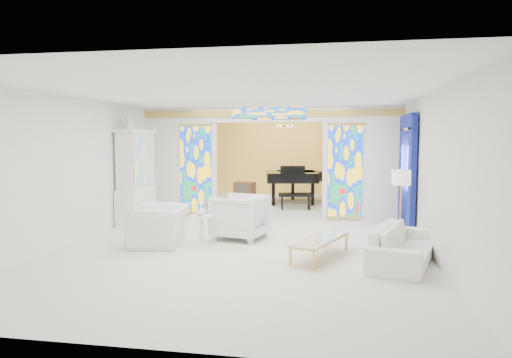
% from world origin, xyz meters
% --- Properties ---
extents(floor, '(12.00, 12.00, 0.00)m').
position_xyz_m(floor, '(0.00, 0.00, 0.00)').
color(floor, white).
rests_on(floor, ground).
extents(ceiling, '(7.00, 12.00, 0.02)m').
position_xyz_m(ceiling, '(0.00, 0.00, 3.00)').
color(ceiling, white).
rests_on(ceiling, wall_back).
extents(wall_back, '(7.00, 0.02, 3.00)m').
position_xyz_m(wall_back, '(0.00, 6.00, 1.50)').
color(wall_back, silver).
rests_on(wall_back, floor).
extents(wall_front, '(7.00, 0.02, 3.00)m').
position_xyz_m(wall_front, '(0.00, -6.00, 1.50)').
color(wall_front, silver).
rests_on(wall_front, floor).
extents(wall_left, '(0.02, 12.00, 3.00)m').
position_xyz_m(wall_left, '(-3.50, 0.00, 1.50)').
color(wall_left, silver).
rests_on(wall_left, floor).
extents(wall_right, '(0.02, 12.00, 3.00)m').
position_xyz_m(wall_right, '(3.50, 0.00, 1.50)').
color(wall_right, silver).
rests_on(wall_right, floor).
extents(partition_wall, '(7.00, 0.22, 3.00)m').
position_xyz_m(partition_wall, '(0.00, 2.00, 1.65)').
color(partition_wall, silver).
rests_on(partition_wall, floor).
extents(stained_glass_left, '(0.90, 0.04, 2.40)m').
position_xyz_m(stained_glass_left, '(-2.03, 1.89, 1.30)').
color(stained_glass_left, gold).
rests_on(stained_glass_left, partition_wall).
extents(stained_glass_right, '(0.90, 0.04, 2.40)m').
position_xyz_m(stained_glass_right, '(2.03, 1.89, 1.30)').
color(stained_glass_right, gold).
rests_on(stained_glass_right, partition_wall).
extents(stained_glass_transom, '(2.00, 0.04, 0.34)m').
position_xyz_m(stained_glass_transom, '(0.00, 1.89, 2.82)').
color(stained_glass_transom, gold).
rests_on(stained_glass_transom, partition_wall).
extents(alcove_platform, '(6.80, 3.80, 0.18)m').
position_xyz_m(alcove_platform, '(0.00, 4.10, 0.09)').
color(alcove_platform, white).
rests_on(alcove_platform, floor).
extents(gold_curtain_back, '(6.70, 0.10, 2.90)m').
position_xyz_m(gold_curtain_back, '(0.00, 5.88, 1.50)').
color(gold_curtain_back, '#FECE58').
rests_on(gold_curtain_back, wall_back).
extents(chandelier, '(0.48, 0.48, 0.30)m').
position_xyz_m(chandelier, '(0.20, 4.00, 2.55)').
color(chandelier, gold).
rests_on(chandelier, ceiling).
extents(blue_drapes, '(0.14, 1.85, 2.65)m').
position_xyz_m(blue_drapes, '(3.40, 0.70, 1.58)').
color(blue_drapes, navy).
rests_on(blue_drapes, wall_right).
extents(china_cabinet, '(0.56, 1.46, 2.72)m').
position_xyz_m(china_cabinet, '(-3.22, 0.60, 1.17)').
color(china_cabinet, white).
rests_on(china_cabinet, floor).
extents(armchair_left, '(1.23, 1.36, 0.79)m').
position_xyz_m(armchair_left, '(-1.73, -1.59, 0.40)').
color(armchair_left, silver).
rests_on(armchair_left, floor).
extents(armchair_right, '(1.26, 1.23, 0.96)m').
position_xyz_m(armchair_right, '(-0.24, -0.75, 0.48)').
color(armchair_right, white).
rests_on(armchair_right, floor).
extents(sofa, '(1.48, 2.36, 0.64)m').
position_xyz_m(sofa, '(2.95, -2.18, 0.32)').
color(sofa, white).
rests_on(sofa, floor).
extents(side_table, '(0.64, 0.64, 0.60)m').
position_xyz_m(side_table, '(-0.89, -1.43, 0.39)').
color(side_table, white).
rests_on(side_table, floor).
extents(vase, '(0.24, 0.24, 0.19)m').
position_xyz_m(vase, '(-0.89, -1.43, 0.70)').
color(vase, white).
rests_on(vase, side_table).
extents(coffee_table, '(1.08, 1.74, 0.37)m').
position_xyz_m(coffee_table, '(1.52, -2.09, 0.34)').
color(coffee_table, white).
rests_on(coffee_table, floor).
extents(floor_lamp, '(0.45, 0.45, 1.53)m').
position_xyz_m(floor_lamp, '(3.07, -0.79, 1.30)').
color(floor_lamp, gold).
rests_on(floor_lamp, floor).
extents(grand_piano, '(2.03, 3.13, 1.17)m').
position_xyz_m(grand_piano, '(0.55, 4.00, 0.97)').
color(grand_piano, black).
rests_on(grand_piano, alcove_platform).
extents(tv_console, '(0.65, 0.52, 0.67)m').
position_xyz_m(tv_console, '(-0.92, 3.21, 0.61)').
color(tv_console, brown).
rests_on(tv_console, alcove_platform).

